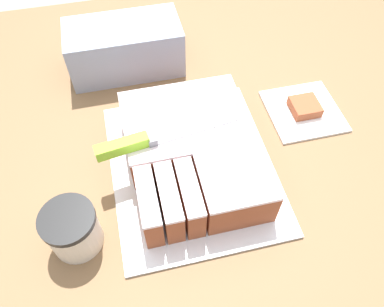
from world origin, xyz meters
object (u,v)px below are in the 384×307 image
at_px(knife, 140,142).
at_px(coffee_cup, 73,230).
at_px(cake, 193,152).
at_px(cake_board, 192,167).
at_px(storage_box, 125,48).
at_px(brownie, 306,108).

relative_size(knife, coffee_cup, 2.97).
xyz_separation_m(cake, knife, (-0.09, 0.01, 0.05)).
bearing_deg(cake, cake_board, -127.22).
bearing_deg(storage_box, knife, -91.38).
relative_size(cake_board, storage_box, 1.46).
distance_m(cake_board, coffee_cup, 0.25).
height_order(cake_board, knife, knife).
height_order(knife, storage_box, storage_box).
distance_m(cake, knife, 0.11).
height_order(cake, brownie, cake).
xyz_separation_m(cake_board, brownie, (0.27, 0.08, 0.01)).
height_order(cake_board, cake, cake).
relative_size(brownie, storage_box, 0.23).
bearing_deg(knife, cake, -12.73).
distance_m(cake_board, knife, 0.13).
relative_size(cake_board, cake, 1.26).
relative_size(cake, knife, 1.12).
xyz_separation_m(cake_board, knife, (-0.09, 0.01, 0.09)).
relative_size(cake, storage_box, 1.16).
height_order(cake, coffee_cup, same).
bearing_deg(cake_board, cake, 52.78).
bearing_deg(cake_board, knife, 173.65).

